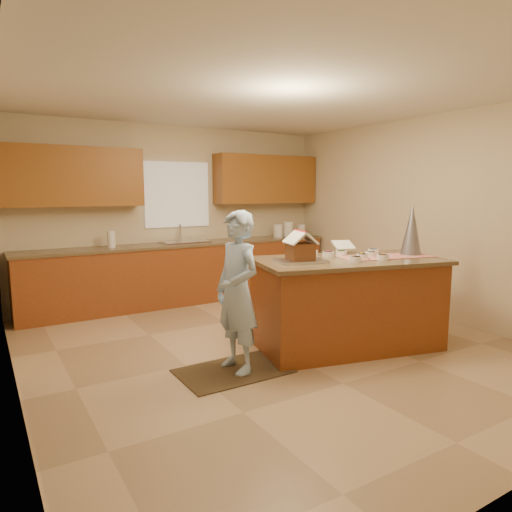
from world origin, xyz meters
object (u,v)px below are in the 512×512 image
island_base (347,305)px  gingerbread_house (300,249)px  tinsel_tree (412,229)px  boy (237,292)px

island_base → gingerbread_house: gingerbread_house is taller
tinsel_tree → boy: 2.25m
island_base → boy: bearing=-167.1°
gingerbread_house → boy: bearing=-175.0°
island_base → tinsel_tree: tinsel_tree is taller
boy → gingerbread_house: boy is taller
tinsel_tree → gingerbread_house: size_ratio=1.63×
island_base → gingerbread_house: size_ratio=5.35×
tinsel_tree → boy: (-2.19, 0.16, -0.50)m
boy → gingerbread_house: (0.78, 0.07, 0.35)m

